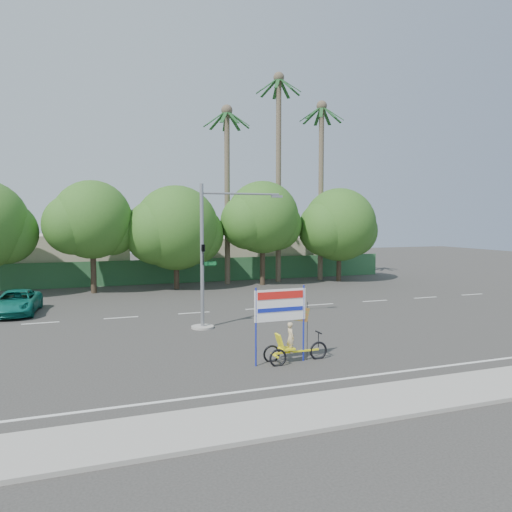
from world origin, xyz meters
name	(u,v)px	position (x,y,z in m)	size (l,w,h in m)	color
ground	(282,343)	(0.00, 0.00, 0.00)	(120.00, 120.00, 0.00)	#33302D
sidewalk_near	(384,401)	(0.00, -7.50, 0.06)	(50.00, 2.40, 0.12)	gray
fence	(180,271)	(0.00, 21.50, 1.00)	(38.00, 0.08, 2.00)	#336B3D
building_left	(52,258)	(-10.00, 26.00, 2.00)	(12.00, 8.00, 4.00)	beige
building_right	(252,255)	(8.00, 26.00, 1.80)	(14.00, 8.00, 3.60)	beige
tree_left	(92,223)	(-7.05, 18.00, 5.06)	(6.66, 5.60, 8.07)	#473828
tree_center	(175,230)	(-1.05, 18.00, 4.47)	(7.62, 6.40, 7.85)	#473828
tree_right	(262,220)	(5.95, 18.00, 5.24)	(6.90, 5.80, 8.36)	#473828
tree_far_right	(339,227)	(12.95, 18.00, 4.64)	(7.38, 6.20, 7.94)	#473828
palm_tall	(279,157)	(8.00, 19.50, 10.46)	(3.73, 3.79, 17.45)	#70604C
palm_mid	(321,172)	(12.00, 19.50, 9.40)	(3.73, 3.79, 15.45)	#70604C
palm_short	(227,175)	(3.50, 19.50, 8.86)	(3.73, 3.79, 14.45)	#70604C
traffic_signal	(208,268)	(-2.20, 3.98, 2.92)	(4.72, 1.10, 7.00)	gray
trike_billboard	(287,331)	(-1.00, -2.80, 1.17)	(2.95, 0.68, 2.90)	black
pickup_truck	(16,302)	(-11.39, 11.10, 0.66)	(2.20, 4.78, 1.33)	#0F6D60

